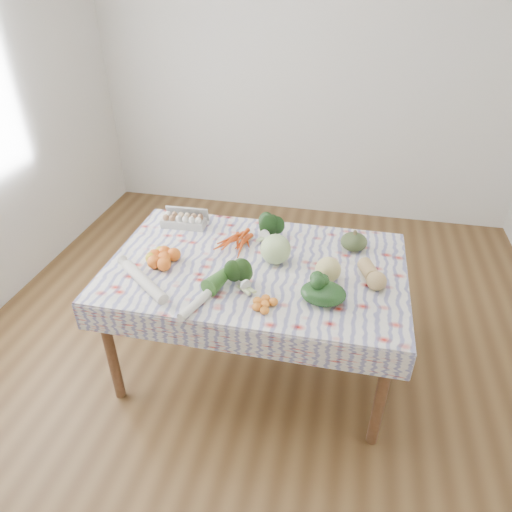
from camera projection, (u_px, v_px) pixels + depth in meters
ground at (256, 361)px, 2.98m from camera, size 4.50×4.50×0.00m
wall_back at (309, 68)px, 4.07m from camera, size 4.00×0.04×2.80m
dining_table at (256, 277)px, 2.62m from camera, size 1.60×1.00×0.75m
tablecloth at (256, 266)px, 2.57m from camera, size 1.66×1.06×0.01m
egg_carton at (183, 221)px, 2.92m from camera, size 0.28×0.12×0.07m
carrot_bunch at (237, 242)px, 2.73m from camera, size 0.28×0.26×0.04m
kale_bunch at (269, 226)px, 2.79m from camera, size 0.21×0.19×0.15m
kabocha_squash at (354, 242)px, 2.68m from camera, size 0.20×0.20×0.10m
cabbage at (276, 249)px, 2.55m from camera, size 0.22×0.22×0.17m
butternut_squash at (372, 273)px, 2.41m from camera, size 0.18×0.25×0.11m
orange_cluster at (164, 258)px, 2.55m from camera, size 0.28×0.28×0.08m
broccoli at (241, 278)px, 2.37m from camera, size 0.21×0.21×0.11m
mandarin_cluster at (265, 304)px, 2.24m from camera, size 0.20×0.20×0.05m
grapefruit at (328, 270)px, 2.41m from camera, size 0.15×0.15×0.14m
spinach_bag at (323, 293)px, 2.27m from camera, size 0.25×0.21×0.10m
daikon at (144, 281)px, 2.38m from camera, size 0.37×0.31×0.06m
leek at (207, 293)px, 2.31m from camera, size 0.18×0.43×0.05m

